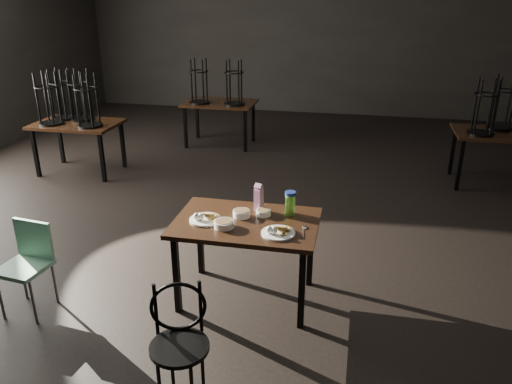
% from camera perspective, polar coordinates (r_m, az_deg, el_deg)
% --- Properties ---
extents(room, '(12.00, 12.04, 3.22)m').
position_cam_1_polar(room, '(4.99, -0.06, 19.77)').
color(room, black).
rests_on(room, ground).
extents(main_table, '(1.20, 0.80, 0.75)m').
position_cam_1_polar(main_table, '(4.20, -1.13, -4.29)').
color(main_table, black).
rests_on(main_table, ground).
extents(plate_left, '(0.27, 0.27, 0.09)m').
position_cam_1_polar(plate_left, '(4.18, -5.85, -2.97)').
color(plate_left, white).
rests_on(plate_left, main_table).
extents(plate_right, '(0.27, 0.27, 0.09)m').
position_cam_1_polar(plate_right, '(3.94, 2.51, -4.52)').
color(plate_right, white).
rests_on(plate_right, main_table).
extents(bowl_near, '(0.14, 0.14, 0.06)m').
position_cam_1_polar(bowl_near, '(4.23, -1.68, -2.45)').
color(bowl_near, white).
rests_on(bowl_near, main_table).
extents(bowl_far, '(0.13, 0.13, 0.05)m').
position_cam_1_polar(bowl_far, '(4.25, 0.87, -2.34)').
color(bowl_far, white).
rests_on(bowl_far, main_table).
extents(bowl_big, '(0.16, 0.16, 0.06)m').
position_cam_1_polar(bowl_big, '(4.05, -3.69, -3.66)').
color(bowl_big, white).
rests_on(bowl_big, main_table).
extents(juice_carton, '(0.08, 0.08, 0.25)m').
position_cam_1_polar(juice_carton, '(4.30, 0.30, -0.71)').
color(juice_carton, '#8B196A').
rests_on(juice_carton, main_table).
extents(water_bottle, '(0.11, 0.11, 0.21)m').
position_cam_1_polar(water_bottle, '(4.25, 3.93, -1.23)').
color(water_bottle, '#6DC83A').
rests_on(water_bottle, main_table).
extents(spoon, '(0.05, 0.20, 0.01)m').
position_cam_1_polar(spoon, '(4.05, 5.58, -4.16)').
color(spoon, silver).
rests_on(spoon, main_table).
extents(bentwood_chair, '(0.43, 0.42, 0.81)m').
position_cam_1_polar(bentwood_chair, '(3.37, -8.77, -15.82)').
color(bentwood_chair, black).
rests_on(bentwood_chair, ground).
extents(school_chair, '(0.40, 0.40, 0.77)m').
position_cam_1_polar(school_chair, '(4.58, -24.62, -6.96)').
color(school_chair, '#7ABE9C').
rests_on(school_chair, ground).
extents(bg_table_left, '(1.20, 0.80, 1.48)m').
position_cam_1_polar(bg_table_left, '(7.71, -20.04, 7.83)').
color(bg_table_left, black).
rests_on(bg_table_left, ground).
extents(bg_table_right, '(1.20, 0.80, 1.48)m').
position_cam_1_polar(bg_table_right, '(7.49, 26.30, 6.30)').
color(bg_table_right, black).
rests_on(bg_table_right, ground).
extents(bg_table_far, '(1.20, 0.80, 1.48)m').
position_cam_1_polar(bg_table_far, '(8.60, -4.26, 10.18)').
color(bg_table_far, black).
rests_on(bg_table_far, ground).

